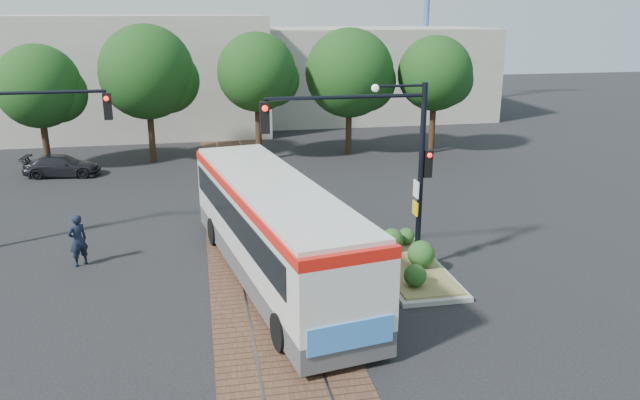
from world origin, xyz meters
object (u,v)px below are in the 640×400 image
(signal_pole_main, at_px, (385,149))
(parked_car, at_px, (62,166))
(officer, at_px, (78,240))
(signal_pole_left, at_px, (11,143))
(city_bus, at_px, (274,226))
(traffic_island, at_px, (410,261))

(signal_pole_main, distance_m, parked_car, 20.22)
(parked_car, bearing_deg, signal_pole_main, -133.83)
(officer, bearing_deg, parked_car, -114.32)
(signal_pole_main, relative_size, signal_pole_left, 1.00)
(city_bus, bearing_deg, signal_pole_left, 141.60)
(signal_pole_left, distance_m, officer, 4.43)
(signal_pole_left, bearing_deg, parked_car, 93.34)
(signal_pole_left, height_order, officer, signal_pole_left)
(traffic_island, distance_m, signal_pole_main, 3.95)
(signal_pole_main, xyz_separation_m, signal_pole_left, (-12.23, 4.80, -0.29))
(city_bus, xyz_separation_m, traffic_island, (4.51, -0.23, -1.46))
(signal_pole_main, bearing_deg, city_bus, 177.81)
(traffic_island, relative_size, parked_car, 1.35)
(parked_car, bearing_deg, signal_pole_left, -170.67)
(parked_car, bearing_deg, city_bus, -142.37)
(city_bus, height_order, signal_pole_main, signal_pole_main)
(city_bus, distance_m, signal_pole_left, 10.07)
(parked_car, bearing_deg, traffic_island, -131.96)
(traffic_island, relative_size, signal_pole_main, 0.87)
(signal_pole_main, height_order, parked_car, signal_pole_main)
(signal_pole_left, height_order, parked_car, signal_pole_left)
(signal_pole_left, bearing_deg, traffic_island, -20.36)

